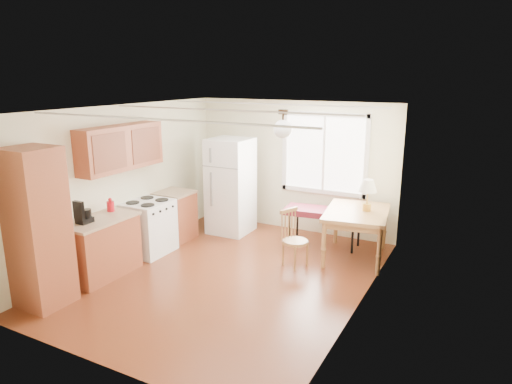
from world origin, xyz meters
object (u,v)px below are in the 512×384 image
Objects in this scene: refrigerator at (231,186)px; chair at (292,234)px; dining_table at (357,217)px; bench at (324,213)px.

refrigerator reaches higher than chair.
refrigerator is 1.95m from chair.
dining_table is (2.50, -0.18, -0.20)m from refrigerator.
chair is at bearing -29.72° from refrigerator.
refrigerator reaches higher than dining_table.
chair is (-0.15, -1.10, -0.06)m from bench.
dining_table is (0.68, -0.36, 0.13)m from bench.
bench is at bearing 4.78° from refrigerator.
bench is 1.01× the size of dining_table.
bench is at bearing 143.20° from dining_table.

